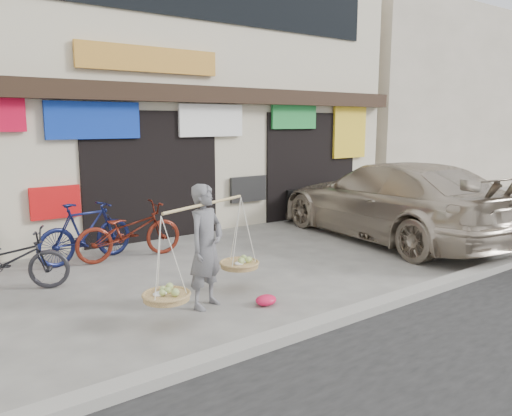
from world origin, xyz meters
TOP-DOWN VIEW (x-y plane):
  - ground at (0.00, 0.00)m, footprint 70.00×70.00m
  - kerb at (0.00, -2.00)m, footprint 70.00×0.25m
  - shophouse_block at (-0.00, 6.42)m, footprint 14.00×6.32m
  - neighbor_east at (13.50, 7.00)m, footprint 12.00×7.00m
  - street_vendor at (-1.13, -0.54)m, footprint 2.05×1.16m
  - bike_0 at (-3.16, 1.76)m, footprint 1.84×1.28m
  - bike_1 at (-1.72, 2.65)m, footprint 1.86×0.83m
  - bike_2 at (-1.02, 2.37)m, footprint 1.98×0.78m
  - suv at (4.10, 0.60)m, footprint 2.97×5.92m
  - red_bag at (-0.46, -0.98)m, footprint 0.31×0.25m

SIDE VIEW (x-z plane):
  - ground at x=0.00m, z-range 0.00..0.00m
  - kerb at x=0.00m, z-range 0.00..0.12m
  - red_bag at x=-0.46m, z-range 0.00..0.14m
  - bike_0 at x=-3.16m, z-range 0.00..0.92m
  - bike_2 at x=-1.02m, z-range 0.00..1.02m
  - bike_1 at x=-1.72m, z-range 0.00..1.08m
  - street_vendor at x=-1.13m, z-range -0.06..1.61m
  - suv at x=4.10m, z-range 0.00..1.65m
  - neighbor_east at x=13.50m, z-range 0.00..6.40m
  - shophouse_block at x=0.00m, z-range -0.05..6.95m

